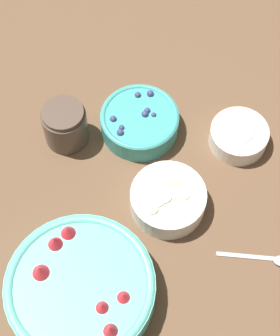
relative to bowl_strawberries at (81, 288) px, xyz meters
The scene contains 7 objects.
ground_plane 0.16m from the bowl_strawberries, 158.64° to the left, with size 4.00×4.00×0.00m, color brown.
bowl_strawberries is the anchor object (origin of this frame).
bowl_blueberries 0.37m from the bowl_strawberries, behind, with size 0.16×0.16×0.06m.
bowl_bananas 0.24m from the bowl_strawberries, 153.60° to the left, with size 0.15×0.15×0.06m.
bowl_cream 0.45m from the bowl_strawberries, 151.85° to the left, with size 0.12×0.12×0.05m.
jar_chocolate 0.34m from the bowl_strawberries, 156.55° to the right, with size 0.09×0.09×0.09m.
spoon 0.35m from the bowl_strawberries, 115.85° to the left, with size 0.04×0.14×0.01m.
Camera 1 is at (0.40, 0.12, 1.00)m, focal length 60.00 mm.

